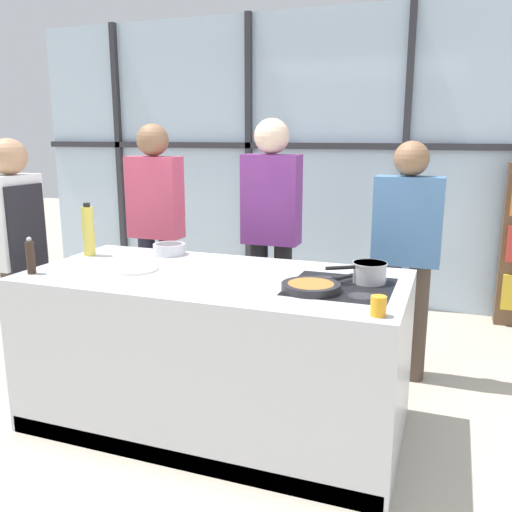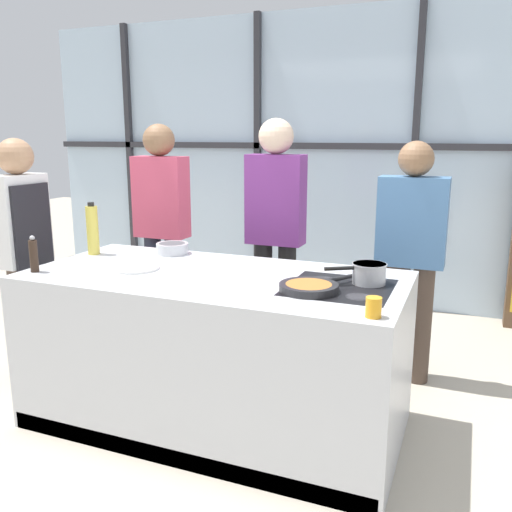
# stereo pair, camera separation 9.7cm
# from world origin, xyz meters

# --- Properties ---
(ground_plane) EXTENTS (18.00, 18.00, 0.00)m
(ground_plane) POSITION_xyz_m (0.00, 0.00, 0.00)
(ground_plane) COLOR #BCB29E
(back_window_wall) EXTENTS (6.40, 0.10, 2.80)m
(back_window_wall) POSITION_xyz_m (0.00, 2.62, 1.40)
(back_window_wall) COLOR silver
(back_window_wall) RESTS_ON ground_plane
(demo_island) EXTENTS (2.09, 0.99, 0.89)m
(demo_island) POSITION_xyz_m (0.00, -0.00, 0.45)
(demo_island) COLOR silver
(demo_island) RESTS_ON ground_plane
(chef) EXTENTS (0.23, 0.36, 1.63)m
(chef) POSITION_xyz_m (-1.40, 0.04, 0.95)
(chef) COLOR #47382D
(chef) RESTS_ON ground_plane
(spectator_far_left) EXTENTS (0.42, 0.24, 1.73)m
(spectator_far_left) POSITION_xyz_m (-0.94, 1.00, 1.00)
(spectator_far_left) COLOR #232838
(spectator_far_left) RESTS_ON ground_plane
(spectator_center_left) EXTENTS (0.41, 0.25, 1.76)m
(spectator_center_left) POSITION_xyz_m (0.00, 1.00, 1.02)
(spectator_center_left) COLOR black
(spectator_center_left) RESTS_ON ground_plane
(spectator_center_right) EXTENTS (0.44, 0.23, 1.61)m
(spectator_center_right) POSITION_xyz_m (0.94, 1.00, 0.91)
(spectator_center_right) COLOR #47382D
(spectator_center_right) RESTS_ON ground_plane
(frying_pan) EXTENTS (0.35, 0.48, 0.04)m
(frying_pan) POSITION_xyz_m (0.59, -0.12, 0.91)
(frying_pan) COLOR #232326
(frying_pan) RESTS_ON demo_island
(saucepan) EXTENTS (0.30, 0.22, 0.11)m
(saucepan) POSITION_xyz_m (0.83, 0.12, 0.95)
(saucepan) COLOR silver
(saucepan) RESTS_ON demo_island
(white_plate) EXTENTS (0.27, 0.27, 0.01)m
(white_plate) POSITION_xyz_m (-0.47, -0.07, 0.90)
(white_plate) COLOR white
(white_plate) RESTS_ON demo_island
(mixing_bowl) EXTENTS (0.21, 0.21, 0.07)m
(mixing_bowl) POSITION_xyz_m (-0.48, 0.37, 0.93)
(mixing_bowl) COLOR silver
(mixing_bowl) RESTS_ON demo_island
(oil_bottle) EXTENTS (0.07, 0.07, 0.34)m
(oil_bottle) POSITION_xyz_m (-0.95, 0.17, 1.05)
(oil_bottle) COLOR #E0CC4C
(oil_bottle) RESTS_ON demo_island
(pepper_grinder) EXTENTS (0.05, 0.05, 0.21)m
(pepper_grinder) POSITION_xyz_m (-0.96, -0.33, 0.99)
(pepper_grinder) COLOR #332319
(pepper_grinder) RESTS_ON demo_island
(juice_glass_near) EXTENTS (0.07, 0.07, 0.09)m
(juice_glass_near) POSITION_xyz_m (0.95, -0.40, 0.94)
(juice_glass_near) COLOR orange
(juice_glass_near) RESTS_ON demo_island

